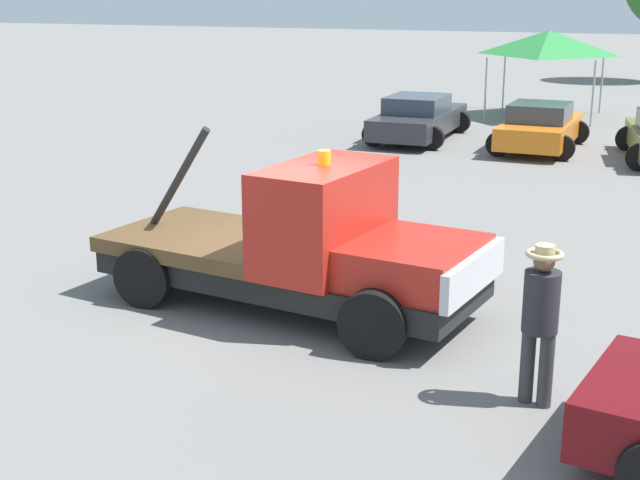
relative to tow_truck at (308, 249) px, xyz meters
The scene contains 6 objects.
ground_plane 0.98m from the tow_truck, behind, with size 160.00×160.00×0.00m, color slate.
tow_truck is the anchor object (origin of this frame).
person_near_truck 3.91m from the tow_truck, 27.81° to the right, with size 0.41×0.41×1.84m.
parked_car_charcoal 15.00m from the tow_truck, 99.33° to the left, with size 2.44×4.89×1.34m.
parked_car_orange 14.36m from the tow_truck, 85.12° to the left, with size 2.47×4.27×1.34m.
canopy_tent_green 21.13m from the tow_truck, 88.80° to the left, with size 3.59×3.59×2.99m.
Camera 1 is at (4.86, -11.16, 4.49)m, focal length 50.00 mm.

